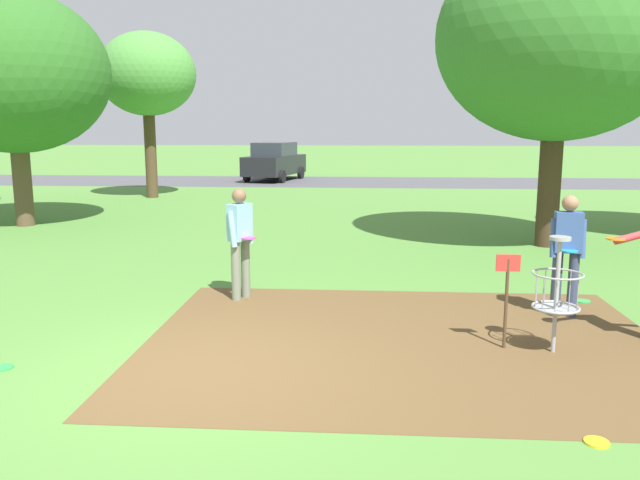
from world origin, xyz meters
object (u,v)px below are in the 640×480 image
object	(u,v)px
disc_golf_basket	(551,290)
tree_mid_right	(559,37)
frisbee_mid_grass	(597,442)
tree_mid_left	(147,75)
player_waiting_left	(567,249)
tree_near_left	(13,73)
player_throwing	(240,237)
frisbee_near_basket	(3,368)
frisbee_by_tee	(583,301)
parked_car_leftmost	(275,161)

from	to	relation	value
disc_golf_basket	tree_mid_right	size ratio (longest dim) A/B	0.21
frisbee_mid_grass	tree_mid_left	distance (m)	21.00
player_waiting_left	frisbee_mid_grass	world-z (taller)	player_waiting_left
player_waiting_left	tree_near_left	xyz separation A→B (m)	(-11.88, 7.42, 3.01)
player_throwing	player_waiting_left	xyz separation A→B (m)	(4.69, -0.60, 0.00)
player_waiting_left	frisbee_near_basket	size ratio (longest dim) A/B	7.48
tree_mid_left	tree_mid_right	bearing A→B (deg)	-36.55
tree_near_left	frisbee_mid_grass	bearing A→B (deg)	-45.19
tree_near_left	tree_mid_left	xyz separation A→B (m)	(1.18, 6.85, 0.46)
player_throwing	tree_near_left	xyz separation A→B (m)	(-7.19, 6.83, 3.01)
player_waiting_left	frisbee_by_tee	size ratio (longest dim) A/B	7.37
tree_mid_right	player_throwing	bearing A→B (deg)	-140.92
player_waiting_left	tree_near_left	distance (m)	14.33
player_waiting_left	frisbee_near_basket	bearing A→B (deg)	-160.08
frisbee_by_tee	frisbee_mid_grass	distance (m)	4.68
frisbee_mid_grass	player_waiting_left	bearing A→B (deg)	77.55
tree_mid_right	parked_car_leftmost	world-z (taller)	tree_mid_right
frisbee_by_tee	parked_car_leftmost	distance (m)	22.75
disc_golf_basket	tree_mid_left	xyz separation A→B (m)	(-10.09, 15.75, 3.68)
disc_golf_basket	tree_near_left	size ratio (longest dim) A/B	0.23
player_waiting_left	tree_mid_right	distance (m)	6.57
frisbee_by_tee	tree_mid_right	world-z (taller)	tree_mid_right
player_throwing	tree_mid_left	world-z (taller)	tree_mid_left
frisbee_by_tee	tree_mid_right	distance (m)	6.49
frisbee_near_basket	frisbee_mid_grass	bearing A→B (deg)	-11.95
frisbee_by_tee	player_waiting_left	bearing A→B (deg)	-124.48
disc_golf_basket	tree_near_left	bearing A→B (deg)	141.69
disc_golf_basket	player_waiting_left	distance (m)	1.62
disc_golf_basket	player_throwing	size ratio (longest dim) A/B	0.81
disc_golf_basket	tree_mid_left	bearing A→B (deg)	122.65
frisbee_mid_grass	tree_near_left	xyz separation A→B (m)	(-11.06, 11.14, 3.97)
player_waiting_left	frisbee_mid_grass	bearing A→B (deg)	-102.45
player_waiting_left	parked_car_leftmost	world-z (taller)	parked_car_leftmost
player_waiting_left	frisbee_near_basket	distance (m)	7.27
disc_golf_basket	tree_near_left	world-z (taller)	tree_near_left
disc_golf_basket	parked_car_leftmost	bearing A→B (deg)	105.64
player_waiting_left	tree_mid_right	xyz separation A→B (m)	(1.24, 5.42, 3.51)
tree_near_left	tree_mid_left	bearing A→B (deg)	80.26
player_throwing	tree_near_left	bearing A→B (deg)	136.49
disc_golf_basket	player_throwing	xyz separation A→B (m)	(-4.08, 2.08, 0.21)
frisbee_mid_grass	tree_mid_right	distance (m)	10.37
player_throwing	tree_mid_right	size ratio (longest dim) A/B	0.26
frisbee_near_basket	tree_near_left	size ratio (longest dim) A/B	0.04
frisbee_by_tee	player_throwing	bearing A→B (deg)	-178.10
disc_golf_basket	player_throwing	world-z (taller)	player_throwing
tree_mid_right	tree_near_left	bearing A→B (deg)	171.31
frisbee_mid_grass	tree_mid_left	xyz separation A→B (m)	(-9.89, 17.99, 4.43)
parked_car_leftmost	frisbee_near_basket	bearing A→B (deg)	-88.94
player_waiting_left	tree_near_left	bearing A→B (deg)	148.02
frisbee_by_tee	tree_mid_left	distance (m)	18.12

